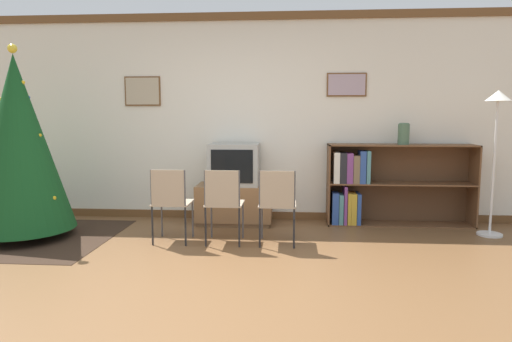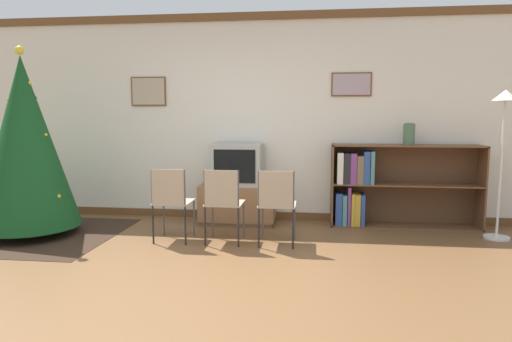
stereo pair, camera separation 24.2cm
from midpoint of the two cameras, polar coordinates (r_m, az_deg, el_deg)
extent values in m
plane|color=brown|center=(3.85, -8.00, -14.30)|extent=(24.00, 24.00, 0.00)
cube|color=silver|center=(6.09, -3.06, 6.62)|extent=(8.85, 0.08, 2.70)
cube|color=brown|center=(6.17, -3.21, 18.79)|extent=(8.85, 0.03, 0.10)
cube|color=brown|center=(6.19, -3.05, -5.51)|extent=(8.85, 0.03, 0.10)
cube|color=brown|center=(6.36, -15.07, 9.62)|extent=(0.48, 0.02, 0.39)
cube|color=tan|center=(6.34, -15.10, 9.62)|extent=(0.45, 0.01, 0.35)
cube|color=brown|center=(6.03, 10.12, 10.58)|extent=(0.51, 0.02, 0.30)
cube|color=#A893A3|center=(6.02, 10.13, 10.59)|extent=(0.47, 0.01, 0.26)
cube|color=#332319|center=(5.94, -28.03, -7.33)|extent=(2.00, 1.80, 0.01)
cylinder|color=maroon|center=(5.93, -28.06, -6.83)|extent=(0.36, 0.36, 0.10)
cone|color=#14471E|center=(5.78, -28.65, 3.10)|extent=(1.14, 1.14, 1.95)
sphere|color=yellow|center=(5.82, -29.26, 13.22)|extent=(0.10, 0.10, 0.10)
sphere|color=#1E4CB2|center=(5.82, -27.67, 8.14)|extent=(0.04, 0.04, 0.04)
sphere|color=gold|center=(5.81, -30.30, 7.75)|extent=(0.05, 0.05, 0.05)
sphere|color=gold|center=(5.75, -28.22, 9.73)|extent=(0.04, 0.04, 0.04)
sphere|color=silver|center=(6.03, -30.41, 2.31)|extent=(0.05, 0.05, 0.05)
sphere|color=gold|center=(5.64, -26.53, 4.01)|extent=(0.04, 0.04, 0.04)
sphere|color=gold|center=(5.53, -25.08, -3.09)|extent=(0.05, 0.05, 0.05)
cube|color=brown|center=(5.94, -3.84, -6.30)|extent=(0.92, 0.49, 0.05)
cube|color=olive|center=(5.89, -3.87, -3.91)|extent=(0.95, 0.51, 0.45)
cube|color=#9E9E99|center=(5.81, -3.91, 0.84)|extent=(0.63, 0.49, 0.53)
cube|color=black|center=(5.57, -4.28, 0.56)|extent=(0.51, 0.01, 0.41)
cube|color=tan|center=(5.13, -11.70, -3.91)|extent=(0.40, 0.40, 0.02)
cube|color=tan|center=(4.92, -12.38, -2.07)|extent=(0.35, 0.02, 0.38)
cylinder|color=#4C4C51|center=(5.40, -12.96, -5.79)|extent=(0.02, 0.02, 0.42)
cylinder|color=#4C4C51|center=(5.30, -9.22, -5.93)|extent=(0.02, 0.02, 0.42)
cylinder|color=#4C4C51|center=(5.07, -14.17, -6.67)|extent=(0.02, 0.02, 0.42)
cylinder|color=#4C4C51|center=(4.96, -10.20, -6.85)|extent=(0.02, 0.02, 0.42)
cylinder|color=#4C4C51|center=(5.02, -14.24, -4.48)|extent=(0.02, 0.02, 0.82)
cylinder|color=#4C4C51|center=(4.92, -10.25, -4.62)|extent=(0.02, 0.02, 0.82)
cube|color=tan|center=(5.01, -5.32, -4.07)|extent=(0.40, 0.40, 0.02)
cube|color=tan|center=(4.78, -5.74, -2.19)|extent=(0.35, 0.02, 0.38)
cylinder|color=#4C4C51|center=(5.26, -6.91, -6.00)|extent=(0.02, 0.02, 0.42)
cylinder|color=#4C4C51|center=(5.20, -2.99, -6.11)|extent=(0.02, 0.02, 0.42)
cylinder|color=#4C4C51|center=(4.91, -7.73, -6.94)|extent=(0.02, 0.02, 0.42)
cylinder|color=#4C4C51|center=(4.85, -3.54, -7.07)|extent=(0.02, 0.02, 0.42)
cylinder|color=#4C4C51|center=(4.87, -7.77, -4.69)|extent=(0.02, 0.02, 0.82)
cylinder|color=#4C4C51|center=(4.81, -3.56, -4.79)|extent=(0.02, 0.02, 0.82)
cube|color=tan|center=(4.94, 1.31, -4.19)|extent=(0.40, 0.40, 0.02)
cube|color=tan|center=(4.72, 1.19, -2.29)|extent=(0.35, 0.02, 0.38)
cylinder|color=#4C4C51|center=(5.18, -0.59, -6.16)|extent=(0.02, 0.02, 0.42)
cylinder|color=#4C4C51|center=(5.16, 3.42, -6.22)|extent=(0.02, 0.02, 0.42)
cylinder|color=#4C4C51|center=(4.83, -0.97, -7.13)|extent=(0.02, 0.02, 0.42)
cylinder|color=#4C4C51|center=(4.81, 3.34, -7.20)|extent=(0.02, 0.02, 0.42)
cylinder|color=#4C4C51|center=(4.78, -0.97, -4.84)|extent=(0.02, 0.02, 0.82)
cylinder|color=#4C4C51|center=(4.76, 3.36, -4.90)|extent=(0.02, 0.02, 0.82)
cube|color=brown|center=(5.88, 7.86, -1.63)|extent=(0.02, 0.36, 1.03)
cube|color=brown|center=(6.25, 24.55, -1.69)|extent=(0.02, 0.36, 1.03)
cube|color=brown|center=(5.95, 16.63, 3.12)|extent=(1.82, 0.36, 0.02)
cube|color=brown|center=(6.10, 16.30, -6.37)|extent=(1.82, 0.36, 0.02)
cube|color=brown|center=(6.00, 16.47, -1.49)|extent=(1.78, 0.36, 0.02)
cube|color=brown|center=(6.17, 16.13, -1.44)|extent=(1.82, 0.01, 1.03)
cube|color=#2D4C93|center=(5.87, 8.67, -4.59)|extent=(0.08, 0.22, 0.40)
cube|color=teal|center=(5.89, 9.36, -4.66)|extent=(0.05, 0.24, 0.38)
cube|color=#7A3D7F|center=(5.91, 9.87, -4.13)|extent=(0.04, 0.29, 0.48)
cube|color=gold|center=(5.88, 10.37, -4.61)|extent=(0.04, 0.20, 0.40)
cube|color=gold|center=(5.91, 10.89, -4.59)|extent=(0.07, 0.25, 0.39)
cube|color=#2D4C93|center=(5.95, 11.46, -4.56)|extent=(0.05, 0.30, 0.39)
cube|color=silver|center=(5.80, 8.82, 0.44)|extent=(0.07, 0.22, 0.39)
cube|color=#232328|center=(5.82, 9.61, 0.42)|extent=(0.08, 0.25, 0.38)
cube|color=#7A3D7F|center=(5.82, 10.40, 0.40)|extent=(0.08, 0.24, 0.38)
cube|color=#756047|center=(5.81, 11.20, 0.22)|extent=(0.08, 0.20, 0.35)
cube|color=#2D4C93|center=(5.85, 11.93, 0.53)|extent=(0.07, 0.27, 0.40)
cube|color=teal|center=(5.84, 12.61, 0.51)|extent=(0.05, 0.23, 0.41)
cylinder|color=#47664C|center=(5.91, 16.87, 4.42)|extent=(0.14, 0.14, 0.26)
torus|color=#47664C|center=(5.91, 16.91, 5.65)|extent=(0.12, 0.12, 0.03)
cylinder|color=silver|center=(5.95, 26.12, -7.13)|extent=(0.28, 0.28, 0.03)
cylinder|color=silver|center=(5.82, 26.53, 0.29)|extent=(0.03, 0.03, 1.52)
cone|color=white|center=(5.79, 26.99, 8.39)|extent=(0.28, 0.28, 0.12)
camera|label=1|loc=(0.12, -91.40, -0.17)|focal=32.00mm
camera|label=2|loc=(0.12, 88.60, 0.17)|focal=32.00mm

